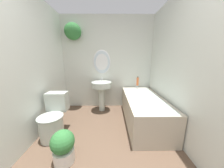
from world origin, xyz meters
The scene contains 8 objects.
wall_back centered at (-0.13, 2.61, 1.32)m, with size 2.46×0.40×2.40m.
wall_left centered at (-1.20, 1.30, 1.20)m, with size 0.06×2.72×2.40m.
wall_right centered at (1.20, 1.30, 1.20)m, with size 0.06×2.72×2.40m.
toilet centered at (-0.91, 1.33, 0.32)m, with size 0.40×0.60×0.73m.
pedestal_sink centered at (-0.15, 2.31, 0.57)m, with size 0.50×0.50×0.86m.
bathtub centered at (0.78, 1.75, 0.29)m, with size 0.74×1.60×0.63m.
shampoo_bottle centered at (0.80, 2.46, 0.74)m, with size 0.06×0.06×0.24m.
potted_plant centered at (-0.53, 0.80, 0.23)m, with size 0.30×0.30×0.45m.
Camera 1 is at (0.09, -0.44, 1.34)m, focal length 18.00 mm.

